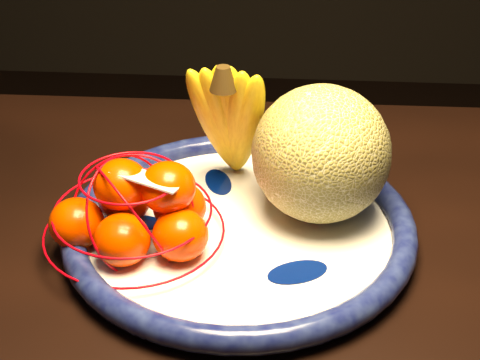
# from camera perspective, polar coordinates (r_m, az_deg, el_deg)

# --- Properties ---
(fruit_bowl) EXTENTS (0.39, 0.39, 0.03)m
(fruit_bowl) POSITION_cam_1_polar(r_m,az_deg,el_deg) (0.81, -0.05, -3.67)
(fruit_bowl) COLOR white
(fruit_bowl) RESTS_ON dining_table
(cantaloupe) EXTENTS (0.15, 0.15, 0.15)m
(cantaloupe) POSITION_cam_1_polar(r_m,az_deg,el_deg) (0.80, 6.31, 2.03)
(cantaloupe) COLOR olive
(cantaloupe) RESTS_ON fruit_bowl
(banana_bunch) EXTENTS (0.12, 0.11, 0.18)m
(banana_bunch) POSITION_cam_1_polar(r_m,az_deg,el_deg) (0.84, -0.74, 4.94)
(banana_bunch) COLOR yellow
(banana_bunch) RESTS_ON fruit_bowl
(mandarin_bag) EXTENTS (0.24, 0.24, 0.12)m
(mandarin_bag) POSITION_cam_1_polar(r_m,az_deg,el_deg) (0.78, -7.94, -2.44)
(mandarin_bag) COLOR #FF3400
(mandarin_bag) RESTS_ON fruit_bowl
(price_tag) EXTENTS (0.08, 0.05, 0.01)m
(price_tag) POSITION_cam_1_polar(r_m,az_deg,el_deg) (0.74, -7.25, 0.14)
(price_tag) COLOR white
(price_tag) RESTS_ON mandarin_bag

